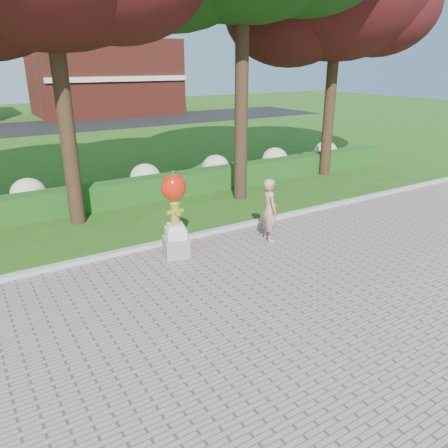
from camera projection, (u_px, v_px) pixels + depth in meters
name	position (u px, v px, depth m)	size (l,w,h in m)	color
ground	(248.00, 287.00, 9.28)	(100.00, 100.00, 0.00)	#275515
walkway	(411.00, 404.00, 6.09)	(40.00, 14.00, 0.04)	gray
curb	(184.00, 239.00, 11.64)	(40.00, 0.18, 0.15)	#ADADA5
lawn_hedge	(129.00, 192.00, 14.71)	(24.00, 0.70, 0.80)	#194914
hydrangea_row	(134.00, 179.00, 15.74)	(20.10, 1.10, 0.99)	#B5C294
street	(27.00, 128.00, 31.55)	(50.00, 8.00, 0.02)	black
building_right	(105.00, 78.00, 39.18)	(12.00, 8.00, 6.40)	maroon
hydrant_sculpture	(175.00, 212.00, 10.35)	(0.70, 0.70, 2.13)	gray
woman	(269.00, 210.00, 11.39)	(0.61, 0.40, 1.68)	tan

